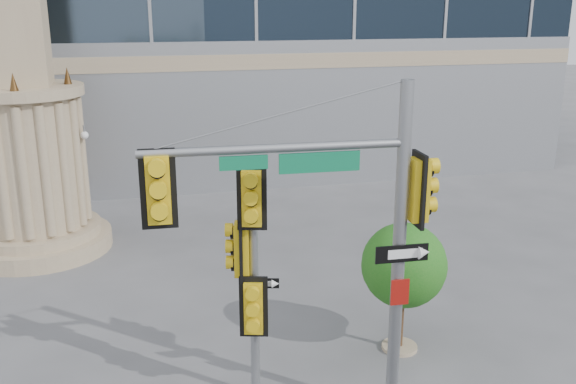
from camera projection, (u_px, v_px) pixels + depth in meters
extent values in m
plane|color=#545456|center=(299.00, 379.00, 13.12)|extent=(120.00, 120.00, 0.00)
cylinder|color=tan|center=(39.00, 241.00, 20.03)|extent=(4.40, 4.40, 0.50)
cylinder|color=tan|center=(38.00, 229.00, 19.91)|extent=(3.80, 3.80, 0.30)
cylinder|color=tan|center=(30.00, 162.00, 19.31)|extent=(3.00, 3.00, 4.00)
cylinder|color=tan|center=(22.00, 91.00, 18.70)|extent=(3.50, 3.50, 0.30)
cone|color=#472D14|center=(67.00, 76.00, 18.89)|extent=(0.24, 0.24, 0.50)
cylinder|color=slate|center=(398.00, 259.00, 11.18)|extent=(0.23, 0.23, 6.21)
cylinder|color=slate|center=(275.00, 148.00, 10.19)|extent=(4.35, 0.34, 0.14)
cube|color=#0D7047|center=(320.00, 162.00, 10.38)|extent=(1.35, 0.10, 0.33)
cube|color=gold|center=(158.00, 189.00, 9.99)|extent=(0.58, 0.32, 1.29)
cube|color=gold|center=(418.00, 190.00, 10.89)|extent=(0.32, 0.58, 1.29)
cube|color=black|center=(402.00, 254.00, 11.00)|extent=(0.95, 0.07, 0.31)
cube|color=maroon|center=(400.00, 292.00, 11.21)|extent=(0.33, 0.05, 0.48)
cylinder|color=slate|center=(254.00, 283.00, 11.91)|extent=(0.17, 0.17, 4.79)
cube|color=gold|center=(252.00, 197.00, 11.22)|extent=(0.58, 0.40, 1.20)
cube|color=gold|center=(242.00, 249.00, 11.73)|extent=(0.40, 0.58, 1.20)
cube|color=gold|center=(254.00, 307.00, 11.82)|extent=(0.58, 0.40, 1.20)
cube|color=black|center=(263.00, 283.00, 11.79)|extent=(0.58, 0.18, 0.19)
cylinder|color=tan|center=(399.00, 347.00, 14.27)|extent=(0.79, 0.79, 0.09)
cylinder|color=#382314|center=(401.00, 317.00, 14.06)|extent=(0.12, 0.12, 1.57)
sphere|color=#1A6316|center=(404.00, 265.00, 13.71)|extent=(1.83, 1.83, 1.83)
sphere|color=#1A6316|center=(416.00, 271.00, 14.08)|extent=(1.14, 1.14, 1.14)
sphere|color=#1A6316|center=(394.00, 280.00, 13.50)|extent=(0.96, 0.96, 0.96)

